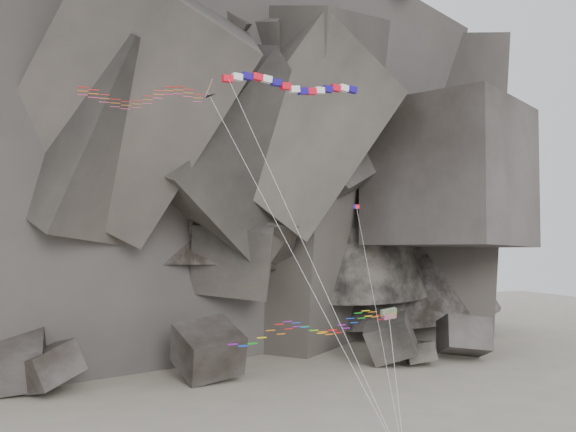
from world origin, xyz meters
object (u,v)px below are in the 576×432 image
object	(u,v)px
banner_kite	(294,86)
pennant_kite	(366,257)
delta_kite	(138,95)
parafoil_kite	(308,327)

from	to	relation	value
banner_kite	pennant_kite	distance (m)	15.17
delta_kite	parafoil_kite	bearing A→B (deg)	-16.01
delta_kite	parafoil_kite	world-z (taller)	delta_kite
banner_kite	pennant_kite	size ratio (longest dim) A/B	1.55
banner_kite	parafoil_kite	xyz separation A→B (m)	(-0.65, -4.78, -19.01)
delta_kite	pennant_kite	distance (m)	21.77
parafoil_kite	pennant_kite	xyz separation A→B (m)	(5.77, 2.00, 5.01)
parafoil_kite	pennant_kite	world-z (taller)	pennant_kite
banner_kite	parafoil_kite	distance (m)	19.61
banner_kite	pennant_kite	bearing A→B (deg)	-35.06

